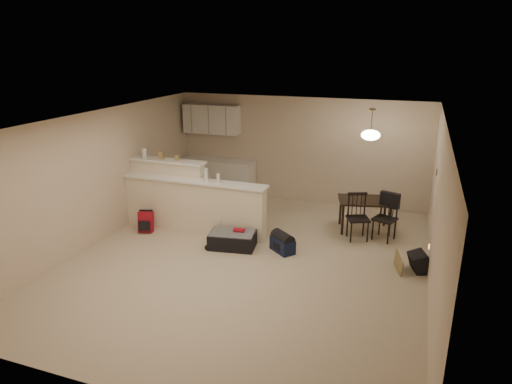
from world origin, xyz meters
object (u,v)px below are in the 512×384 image
at_px(dining_chair_far, 385,218).
at_px(black_daypack, 419,262).
at_px(pendant_lamp, 371,135).
at_px(suitcase, 233,240).
at_px(navy_duffel, 283,245).
at_px(red_backpack, 146,222).
at_px(dining_table, 365,203).
at_px(dining_chair_near, 358,217).

xyz_separation_m(dining_chair_far, black_daypack, (0.68, -1.14, -0.29)).
bearing_deg(pendant_lamp, suitcase, -143.00).
bearing_deg(dining_chair_far, navy_duffel, -125.10).
bearing_deg(suitcase, red_backpack, 168.12).
distance_m(pendant_lamp, suitcase, 3.34).
distance_m(dining_table, red_backpack, 4.47).
xyz_separation_m(suitcase, red_backpack, (-1.95, 0.09, 0.07)).
relative_size(dining_chair_near, red_backpack, 2.15).
xyz_separation_m(pendant_lamp, dining_chair_far, (0.42, -0.36, -1.54)).
relative_size(red_backpack, navy_duffel, 0.88).
bearing_deg(suitcase, black_daypack, -6.01).
bearing_deg(navy_duffel, black_daypack, 40.46).
bearing_deg(dining_table, suitcase, -157.07).
height_order(pendant_lamp, dining_chair_far, pendant_lamp).
height_order(dining_table, dining_chair_far, dining_chair_far).
relative_size(dining_chair_far, black_daypack, 2.51).
xyz_separation_m(dining_chair_far, red_backpack, (-4.59, -1.22, -0.24)).
bearing_deg(suitcase, dining_chair_far, 17.35).
bearing_deg(dining_chair_near, dining_chair_far, -4.15).
bearing_deg(black_daypack, navy_duffel, 72.54).
relative_size(dining_table, dining_chair_near, 1.31).
xyz_separation_m(dining_table, black_daypack, (1.10, -1.49, -0.42)).
bearing_deg(dining_table, pendant_lamp, 49.36).
distance_m(dining_chair_far, suitcase, 2.97).
distance_m(pendant_lamp, black_daypack, 2.61).
bearing_deg(dining_chair_near, navy_duffel, -162.45).
height_order(dining_chair_far, navy_duffel, dining_chair_far).
bearing_deg(dining_chair_far, suitcase, -133.59).
relative_size(dining_chair_far, red_backpack, 2.13).
bearing_deg(dining_chair_near, dining_table, 60.40).
bearing_deg(suitcase, navy_duffel, -1.47).
bearing_deg(dining_chair_near, red_backpack, 171.81).
distance_m(dining_chair_far, red_backpack, 4.76).
bearing_deg(black_daypack, dining_chair_far, 11.98).
xyz_separation_m(dining_table, suitcase, (-2.22, -1.67, -0.44)).
bearing_deg(red_backpack, dining_table, 3.79).
distance_m(dining_table, navy_duffel, 2.06).
bearing_deg(suitcase, pendant_lamp, 27.87).
height_order(dining_chair_far, suitcase, dining_chair_far).
bearing_deg(pendant_lamp, red_backpack, -159.24).
height_order(dining_table, navy_duffel, dining_table).
relative_size(dining_table, black_daypack, 3.32).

